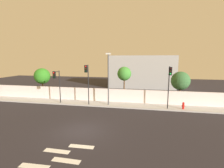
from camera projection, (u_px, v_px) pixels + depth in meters
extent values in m
plane|color=#262328|center=(82.00, 131.00, 14.00)|extent=(80.00, 80.00, 0.00)
cube|color=#ACACAC|center=(104.00, 104.00, 21.95)|extent=(36.00, 2.40, 0.15)
cube|color=silver|center=(106.00, 95.00, 23.05)|extent=(36.00, 0.18, 1.80)
cube|color=silver|center=(34.00, 166.00, 9.38)|extent=(1.81, 0.50, 0.01)
cube|color=silver|center=(66.00, 161.00, 9.91)|extent=(1.81, 0.47, 0.01)
cube|color=silver|center=(57.00, 151.00, 10.94)|extent=(1.80, 0.45, 0.01)
cube|color=silver|center=(81.00, 147.00, 11.50)|extent=(1.81, 0.49, 0.01)
cylinder|color=black|center=(168.00, 88.00, 19.41)|extent=(0.12, 0.12, 5.07)
cylinder|color=black|center=(170.00, 68.00, 18.39)|extent=(0.18, 1.37, 0.08)
cube|color=black|center=(170.00, 71.00, 17.79)|extent=(0.35, 0.22, 0.90)
sphere|color=black|center=(171.00, 69.00, 17.64)|extent=(0.18, 0.18, 0.18)
sphere|color=#33260A|center=(170.00, 71.00, 17.68)|extent=(0.18, 0.18, 0.18)
sphere|color=#19F24C|center=(170.00, 74.00, 17.72)|extent=(0.18, 0.18, 0.18)
cylinder|color=black|center=(88.00, 85.00, 21.27)|extent=(0.12, 0.12, 5.19)
cylinder|color=black|center=(87.00, 66.00, 20.37)|extent=(0.17, 1.05, 0.08)
cube|color=black|center=(86.00, 69.00, 19.91)|extent=(0.36, 0.23, 0.90)
sphere|color=red|center=(86.00, 67.00, 19.75)|extent=(0.18, 0.18, 0.18)
sphere|color=#33260A|center=(86.00, 69.00, 19.79)|extent=(0.18, 0.18, 0.18)
sphere|color=black|center=(86.00, 71.00, 19.84)|extent=(0.18, 0.18, 0.18)
cylinder|color=black|center=(60.00, 87.00, 22.09)|extent=(0.12, 0.12, 4.39)
cylinder|color=black|center=(57.00, 72.00, 21.20)|extent=(0.12, 1.17, 0.08)
cube|color=black|center=(54.00, 75.00, 20.69)|extent=(0.35, 0.21, 0.90)
sphere|color=red|center=(54.00, 73.00, 20.54)|extent=(0.18, 0.18, 0.18)
sphere|color=#33260A|center=(54.00, 75.00, 20.58)|extent=(0.18, 0.18, 0.18)
sphere|color=black|center=(54.00, 77.00, 20.62)|extent=(0.18, 0.18, 0.18)
cylinder|color=#4C4C51|center=(108.00, 79.00, 20.86)|extent=(0.16, 0.16, 6.68)
cylinder|color=#4C4C51|center=(108.00, 53.00, 19.62)|extent=(0.41, 1.48, 0.10)
cube|color=beige|center=(108.00, 54.00, 18.89)|extent=(0.64, 0.36, 0.16)
cylinder|color=red|center=(183.00, 106.00, 19.54)|extent=(0.24, 0.24, 0.67)
sphere|color=red|center=(183.00, 103.00, 19.48)|extent=(0.26, 0.26, 0.26)
cylinder|color=red|center=(182.00, 106.00, 19.56)|extent=(0.10, 0.09, 0.09)
cylinder|color=red|center=(185.00, 106.00, 19.50)|extent=(0.10, 0.09, 0.09)
cylinder|color=brown|center=(43.00, 89.00, 26.29)|extent=(0.18, 0.18, 2.69)
sphere|color=#2D791E|center=(42.00, 76.00, 25.98)|extent=(2.48, 2.48, 2.48)
cylinder|color=brown|center=(124.00, 89.00, 23.78)|extent=(0.18, 0.18, 3.43)
sphere|color=#3C8630|center=(124.00, 74.00, 23.44)|extent=(2.00, 2.00, 2.00)
cylinder|color=brown|center=(180.00, 95.00, 22.43)|extent=(0.16, 0.16, 2.46)
sphere|color=#346435|center=(180.00, 81.00, 22.13)|extent=(2.51, 2.51, 2.51)
cube|color=#A7A7A7|center=(142.00, 71.00, 35.40)|extent=(13.71, 6.00, 6.74)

